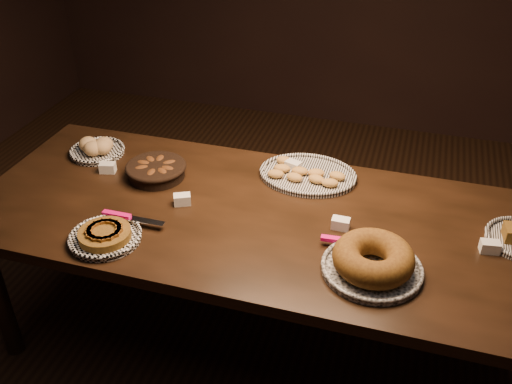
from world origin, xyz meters
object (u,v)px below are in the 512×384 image
(apple_tart_plate, at_px, (105,235))
(madeleine_platter, at_px, (307,174))
(buffet_table, at_px, (258,228))
(bundt_cake_plate, at_px, (373,261))

(apple_tart_plate, height_order, madeleine_platter, apple_tart_plate)
(apple_tart_plate, bearing_deg, buffet_table, 18.30)
(madeleine_platter, bearing_deg, apple_tart_plate, -133.52)
(buffet_table, bearing_deg, apple_tart_plate, -146.44)
(apple_tart_plate, distance_m, madeleine_platter, 0.92)
(buffet_table, bearing_deg, bundt_cake_plate, -24.55)
(madeleine_platter, distance_m, bundt_cake_plate, 0.67)
(apple_tart_plate, height_order, bundt_cake_plate, bundt_cake_plate)
(apple_tart_plate, relative_size, bundt_cake_plate, 0.84)
(buffet_table, distance_m, bundt_cake_plate, 0.55)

